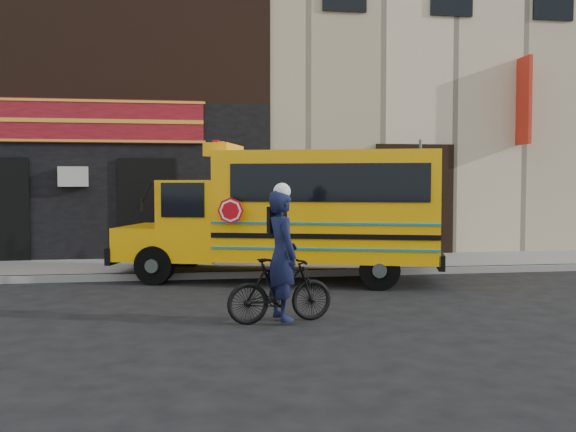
{
  "coord_description": "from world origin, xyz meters",
  "views": [
    {
      "loc": [
        -2.1,
        -11.43,
        2.1
      ],
      "look_at": [
        -0.07,
        1.85,
        1.4
      ],
      "focal_mm": 40.0,
      "sensor_mm": 36.0,
      "label": 1
    }
  ],
  "objects_px": {
    "school_bus": "(297,210)",
    "bicycle": "(280,290)",
    "sign_pole": "(420,199)",
    "cyclist": "(282,258)"
  },
  "relations": [
    {
      "from": "school_bus",
      "to": "bicycle",
      "type": "distance_m",
      "value": 4.27
    },
    {
      "from": "school_bus",
      "to": "sign_pole",
      "type": "relative_size",
      "value": 2.33
    },
    {
      "from": "sign_pole",
      "to": "cyclist",
      "type": "bearing_deg",
      "value": -128.8
    },
    {
      "from": "sign_pole",
      "to": "bicycle",
      "type": "bearing_deg",
      "value": -128.98
    },
    {
      "from": "school_bus",
      "to": "cyclist",
      "type": "distance_m",
      "value": 4.17
    },
    {
      "from": "sign_pole",
      "to": "bicycle",
      "type": "relative_size",
      "value": 1.9
    },
    {
      "from": "school_bus",
      "to": "cyclist",
      "type": "xyz_separation_m",
      "value": [
        -0.89,
        -4.04,
        -0.54
      ]
    },
    {
      "from": "school_bus",
      "to": "bicycle",
      "type": "xyz_separation_m",
      "value": [
        -0.92,
        -4.04,
        -1.02
      ]
    },
    {
      "from": "school_bus",
      "to": "cyclist",
      "type": "relative_size",
      "value": 3.73
    },
    {
      "from": "sign_pole",
      "to": "cyclist",
      "type": "relative_size",
      "value": 1.6
    }
  ]
}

